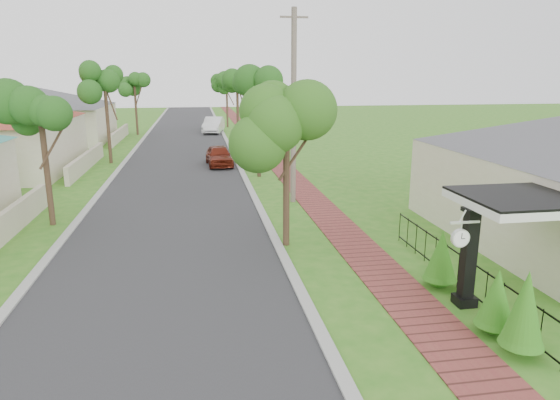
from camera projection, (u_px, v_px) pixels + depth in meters
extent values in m
plane|color=#30721B|center=(279.00, 301.00, 12.74)|extent=(160.00, 160.00, 0.00)
cube|color=#28282B|center=(180.00, 166.00, 31.39)|extent=(7.00, 120.00, 0.02)
cube|color=#9E9E99|center=(238.00, 165.00, 31.97)|extent=(0.30, 120.00, 0.10)
cube|color=#9E9E99|center=(120.00, 168.00, 30.81)|extent=(0.30, 120.00, 0.10)
cube|color=brown|center=(278.00, 164.00, 32.39)|extent=(1.50, 120.00, 0.03)
cube|color=white|center=(523.00, 202.00, 12.07)|extent=(2.90, 2.60, 0.20)
cube|color=black|center=(524.00, 196.00, 12.04)|extent=(2.90, 2.60, 0.06)
cube|color=black|center=(468.00, 257.00, 12.20)|extent=(0.30, 0.30, 2.52)
cube|color=black|center=(464.00, 300.00, 12.47)|extent=(0.48, 0.48, 0.24)
cube|color=black|center=(473.00, 210.00, 11.90)|extent=(0.42, 0.42, 0.10)
cube|color=black|center=(460.00, 254.00, 13.28)|extent=(0.03, 8.00, 0.03)
cube|color=black|center=(457.00, 282.00, 13.48)|extent=(0.03, 8.00, 0.03)
cylinder|color=black|center=(541.00, 331.00, 10.21)|extent=(0.02, 0.02, 1.00)
cylinder|color=black|center=(520.00, 316.00, 10.84)|extent=(0.02, 0.02, 1.00)
cylinder|color=black|center=(502.00, 303.00, 11.48)|extent=(0.02, 0.02, 1.00)
cylinder|color=black|center=(486.00, 291.00, 12.12)|extent=(0.02, 0.02, 1.00)
cylinder|color=black|center=(471.00, 280.00, 12.76)|extent=(0.02, 0.02, 1.00)
cylinder|color=black|center=(458.00, 270.00, 13.39)|extent=(0.02, 0.02, 1.00)
cylinder|color=black|center=(446.00, 261.00, 14.03)|extent=(0.02, 0.02, 1.00)
cylinder|color=black|center=(435.00, 253.00, 14.67)|extent=(0.02, 0.02, 1.00)
cylinder|color=black|center=(425.00, 246.00, 15.31)|extent=(0.02, 0.02, 1.00)
cylinder|color=black|center=(416.00, 239.00, 15.95)|extent=(0.02, 0.02, 1.00)
cylinder|color=black|center=(408.00, 233.00, 16.58)|extent=(0.02, 0.02, 1.00)
cylinder|color=black|center=(400.00, 227.00, 17.22)|extent=(0.02, 0.02, 1.00)
cylinder|color=#382619|center=(259.00, 136.00, 27.73)|extent=(0.22, 0.22, 4.55)
sphere|color=#1C4A13|center=(258.00, 92.00, 27.14)|extent=(1.70, 1.70, 1.70)
cylinder|color=#382619|center=(238.00, 114.00, 41.08)|extent=(0.22, 0.22, 4.90)
sphere|color=#1C4A13|center=(237.00, 82.00, 40.45)|extent=(1.70, 1.70, 1.70)
cylinder|color=#382619|center=(227.00, 108.00, 54.55)|extent=(0.22, 0.22, 4.20)
sphere|color=#1C4A13|center=(227.00, 87.00, 54.01)|extent=(1.70, 1.70, 1.70)
cylinder|color=#382619|center=(47.00, 176.00, 18.72)|extent=(0.22, 0.22, 3.85)
sphere|color=#1C4A13|center=(41.00, 121.00, 18.23)|extent=(1.60, 1.60, 1.60)
cylinder|color=#382619|center=(108.00, 125.00, 31.99)|extent=(0.22, 0.22, 4.90)
sphere|color=#1C4A13|center=(105.00, 84.00, 31.36)|extent=(1.70, 1.70, 1.70)
cylinder|color=#382619|center=(136.00, 111.00, 47.34)|extent=(0.22, 0.22, 4.55)
sphere|color=#1C4A13|center=(134.00, 85.00, 46.75)|extent=(1.70, 1.70, 1.70)
sphere|color=#156D15|center=(521.00, 338.00, 10.13)|extent=(0.69, 0.69, 0.69)
cone|color=#156D15|center=(526.00, 305.00, 9.95)|extent=(0.78, 0.78, 1.48)
sphere|color=#156D15|center=(494.00, 320.00, 11.05)|extent=(0.67, 0.67, 0.67)
cone|color=#156D15|center=(497.00, 295.00, 10.90)|extent=(0.76, 0.76, 1.20)
sphere|color=#156D15|center=(440.00, 275.00, 13.50)|extent=(0.71, 0.71, 0.71)
cone|color=#156D15|center=(441.00, 253.00, 13.35)|extent=(0.81, 0.81, 1.24)
cube|color=#BFB299|center=(1.00, 229.00, 16.98)|extent=(0.25, 10.00, 1.00)
cube|color=#BFB299|center=(87.00, 161.00, 30.38)|extent=(0.25, 10.00, 1.00)
cube|color=beige|center=(41.00, 124.00, 42.50)|extent=(11.00, 10.00, 3.00)
pyramid|color=#4C4C51|center=(38.00, 97.00, 41.94)|extent=(15.56, 15.56, 1.60)
cube|color=#BFB299|center=(120.00, 135.00, 43.77)|extent=(0.25, 10.00, 1.00)
imported|color=#621B0E|center=(219.00, 156.00, 31.45)|extent=(1.75, 3.84, 1.28)
imported|color=white|center=(214.00, 125.00, 49.29)|extent=(2.46, 4.90, 1.54)
cylinder|color=#382619|center=(286.00, 189.00, 16.45)|extent=(0.22, 0.22, 3.87)
sphere|color=#356A1E|center=(286.00, 127.00, 15.95)|extent=(1.93, 1.93, 1.93)
cylinder|color=#706157|center=(294.00, 109.00, 21.65)|extent=(0.24, 0.24, 8.34)
cube|color=#706157|center=(294.00, 17.00, 20.73)|extent=(1.20, 0.08, 0.08)
cube|color=silver|center=(465.00, 222.00, 11.49)|extent=(0.73, 0.05, 0.05)
cylinder|color=silver|center=(461.00, 229.00, 11.52)|extent=(0.02, 0.02, 0.31)
cylinder|color=silver|center=(460.00, 238.00, 11.57)|extent=(0.44, 0.10, 0.44)
cylinder|color=white|center=(461.00, 239.00, 11.52)|extent=(0.38, 0.01, 0.38)
cylinder|color=white|center=(459.00, 237.00, 11.63)|extent=(0.38, 0.01, 0.38)
cube|color=black|center=(462.00, 236.00, 11.49)|extent=(0.02, 0.01, 0.15)
cube|color=black|center=(463.00, 239.00, 11.52)|extent=(0.09, 0.01, 0.02)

